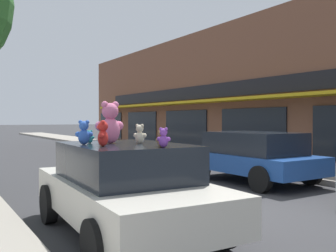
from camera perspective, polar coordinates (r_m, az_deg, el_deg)
name	(u,v)px	position (r m, az deg, el deg)	size (l,w,h in m)	color
ground_plane	(245,212)	(7.94, 11.65, -12.76)	(260.00, 260.00, 0.00)	#333335
storefront_row	(327,92)	(21.58, 23.09, 4.75)	(12.08, 36.55, 6.65)	brown
plush_art_car	(125,186)	(6.23, -6.57, -9.11)	(2.25, 4.36, 1.49)	beige
teddy_bear_giant	(110,123)	(6.26, -8.82, 0.43)	(0.52, 0.32, 0.70)	pink
teddy_bear_brown	(161,139)	(5.45, -1.05, -1.99)	(0.15, 0.17, 0.24)	olive
teddy_bear_blue	(84,133)	(6.07, -12.69, -1.01)	(0.29, 0.23, 0.39)	blue
teddy_bear_purple	(164,138)	(5.31, -0.69, -1.82)	(0.18, 0.20, 0.28)	purple
teddy_bear_cream	(140,134)	(6.16, -4.32, -1.25)	(0.21, 0.23, 0.32)	beige
teddy_bear_red	(103,134)	(5.62, -9.91, -1.17)	(0.23, 0.29, 0.39)	red
teddy_bear_teal	(90,137)	(6.41, -11.85, -1.62)	(0.17, 0.13, 0.22)	teal
parked_car_far_center	(253,155)	(11.51, 12.89, -4.29)	(2.21, 4.01, 1.50)	#1E4793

